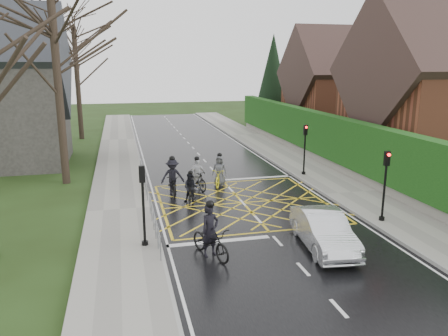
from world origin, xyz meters
name	(u,v)px	position (x,y,z in m)	size (l,w,h in m)	color
ground	(243,203)	(0.00, 0.00, 0.00)	(120.00, 120.00, 0.00)	black
road	(243,203)	(0.00, 0.00, 0.01)	(9.00, 80.00, 0.01)	black
sidewalk_right	(351,193)	(6.00, 0.00, 0.07)	(3.00, 80.00, 0.15)	gray
sidewalk_left	(120,210)	(-6.00, 0.00, 0.07)	(3.00, 80.00, 0.15)	gray
stone_wall	(330,162)	(7.75, 6.00, 0.35)	(0.50, 38.00, 0.70)	slate
hedge	(331,137)	(7.75, 6.00, 2.10)	(0.90, 38.00, 2.80)	#133A10
house_near	(448,97)	(14.75, 4.00, 4.73)	(11.80, 9.80, 11.30)	brown
house_far	(341,90)	(14.75, 18.00, 4.36)	(9.80, 8.80, 10.30)	brown
conifer	(273,81)	(10.75, 26.00, 4.99)	(4.60, 4.60, 10.00)	black
tree_near	(54,43)	(-9.00, 6.00, 7.91)	(9.24, 9.24, 11.44)	black
tree_mid	(54,37)	(-10.00, 14.00, 8.63)	(10.08, 10.08, 12.48)	black
tree_far	(76,59)	(-9.30, 22.00, 7.19)	(8.40, 8.40, 10.40)	black
railing_south	(154,219)	(-4.65, -3.50, 0.78)	(0.05, 5.04, 1.03)	slate
railing_north	(143,174)	(-4.65, 4.00, 0.79)	(0.05, 6.04, 1.03)	slate
traffic_light_ne	(305,150)	(5.10, 4.20, 1.66)	(0.24, 0.31, 3.21)	black
traffic_light_se	(385,187)	(5.10, -4.20, 1.66)	(0.24, 0.31, 3.21)	black
traffic_light_sw	(143,207)	(-5.10, -4.50, 1.66)	(0.24, 0.31, 3.21)	black
cyclist_rear	(211,238)	(-2.83, -5.73, 0.68)	(1.56, 2.29, 2.10)	black
cyclist_back	(191,191)	(-2.51, 0.64, 0.62)	(0.94, 1.71, 1.65)	black
cyclist_mid	(173,180)	(-3.21, 2.31, 0.76)	(1.25, 2.16, 2.08)	black
cyclist_front	(197,177)	(-1.79, 2.90, 0.69)	(1.13, 1.93, 1.87)	black
cyclist_lead	(220,174)	(-0.40, 3.39, 0.66)	(1.41, 2.06, 1.90)	yellow
car	(324,230)	(1.45, -5.99, 0.70)	(1.48, 4.24, 1.40)	silver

